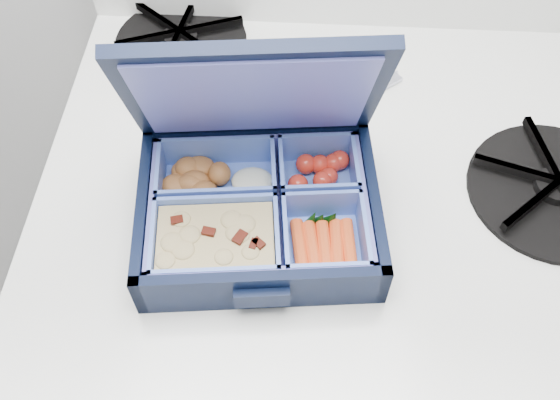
# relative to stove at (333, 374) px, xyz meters

# --- Properties ---
(stove) EXTENTS (0.65, 0.65, 0.98)m
(stove) POSITION_rel_stove_xyz_m (0.00, 0.00, 0.00)
(stove) COLOR white
(stove) RESTS_ON floor
(bento_box) EXTENTS (0.23, 0.19, 0.05)m
(bento_box) POSITION_rel_stove_xyz_m (-0.10, -0.04, 0.52)
(bento_box) COLOR black
(bento_box) RESTS_ON stove
(burner_grate) EXTENTS (0.21, 0.21, 0.02)m
(burner_grate) POSITION_rel_stove_xyz_m (0.18, 0.02, 0.50)
(burner_grate) COLOR black
(burner_grate) RESTS_ON stove
(burner_grate_rear) EXTENTS (0.20, 0.20, 0.02)m
(burner_grate_rear) POSITION_rel_stove_xyz_m (-0.22, 0.22, 0.50)
(burner_grate_rear) COLOR black
(burner_grate_rear) RESTS_ON stove
(fork) EXTENTS (0.17, 0.14, 0.01)m
(fork) POSITION_rel_stove_xyz_m (-0.05, 0.11, 0.49)
(fork) COLOR #B5B6CC
(fork) RESTS_ON stove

